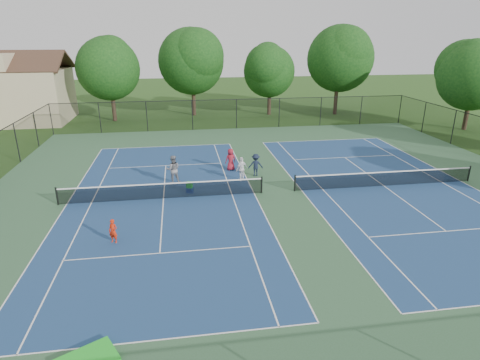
{
  "coord_description": "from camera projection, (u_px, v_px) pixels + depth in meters",
  "views": [
    {
      "loc": [
        -5.83,
        -22.44,
        9.22
      ],
      "look_at": [
        -2.54,
        -1.0,
        1.3
      ],
      "focal_mm": 30.0,
      "sensor_mm": 36.0,
      "label": 1
    }
  ],
  "objects": [
    {
      "name": "tennis_court_right",
      "position": [
        384.0,
        185.0,
        25.79
      ],
      "size": [
        12.0,
        23.83,
        1.07
      ],
      "color": "navy",
      "rests_on": "ground"
    },
    {
      "name": "ball_crate",
      "position": [
        190.0,
        190.0,
        24.71
      ],
      "size": [
        0.47,
        0.38,
        0.32
      ],
      "primitive_type": "cube",
      "rotation": [
        0.0,
        0.0,
        -0.31
      ],
      "color": "navy",
      "rests_on": "ground"
    },
    {
      "name": "bystander_c",
      "position": [
        231.0,
        159.0,
        28.6
      ],
      "size": [
        0.87,
        0.68,
        1.58
      ],
      "primitive_type": "imported",
      "rotation": [
        0.0,
        0.0,
        3.4
      ],
      "color": "maroon",
      "rests_on": "ground"
    },
    {
      "name": "tree_back_b",
      "position": [
        192.0,
        58.0,
        46.14
      ],
      "size": [
        7.6,
        7.6,
        10.03
      ],
      "color": "#2D2116",
      "rests_on": "ground"
    },
    {
      "name": "bystander_a",
      "position": [
        242.0,
        169.0,
        26.52
      ],
      "size": [
        1.01,
        0.89,
        1.63
      ],
      "primitive_type": "imported",
      "rotation": [
        0.0,
        0.0,
        3.78
      ],
      "color": "white",
      "rests_on": "ground"
    },
    {
      "name": "court_pad",
      "position": [
        278.0,
        192.0,
        24.83
      ],
      "size": [
        36.0,
        36.0,
        0.01
      ],
      "primitive_type": "cube",
      "color": "#325936",
      "rests_on": "ground"
    },
    {
      "name": "ball_hopper",
      "position": [
        189.0,
        185.0,
        24.59
      ],
      "size": [
        0.42,
        0.38,
        0.37
      ],
      "primitive_type": "cube",
      "rotation": [
        0.0,
        0.0,
        -0.43
      ],
      "color": "green",
      "rests_on": "ball_crate"
    },
    {
      "name": "ground",
      "position": [
        278.0,
        192.0,
        24.83
      ],
      "size": [
        140.0,
        140.0,
        0.0
      ],
      "primitive_type": "plane",
      "color": "#234716",
      "rests_on": "ground"
    },
    {
      "name": "bystander_b",
      "position": [
        256.0,
        165.0,
        27.44
      ],
      "size": [
        1.07,
        0.7,
        1.56
      ],
      "primitive_type": "imported",
      "rotation": [
        0.0,
        0.0,
        3.02
      ],
      "color": "#161F32",
      "rests_on": "ground"
    },
    {
      "name": "instructor",
      "position": [
        173.0,
        169.0,
        26.03
      ],
      "size": [
        0.94,
        0.75,
        1.88
      ],
      "primitive_type": "imported",
      "rotation": [
        0.0,
        0.0,
        3.18
      ],
      "color": "gray",
      "rests_on": "ground"
    },
    {
      "name": "child_player",
      "position": [
        113.0,
        231.0,
        18.65
      ],
      "size": [
        0.5,
        0.42,
        1.17
      ],
      "primitive_type": "imported",
      "rotation": [
        0.0,
        0.0,
        -0.39
      ],
      "color": "red",
      "rests_on": "ground"
    },
    {
      "name": "perimeter_fence",
      "position": [
        279.0,
        168.0,
        24.28
      ],
      "size": [
        36.08,
        36.08,
        3.02
      ],
      "color": "black",
      "rests_on": "ground"
    },
    {
      "name": "tree_back_c",
      "position": [
        270.0,
        68.0,
        46.87
      ],
      "size": [
        6.0,
        6.0,
        8.4
      ],
      "color": "#2D2116",
      "rests_on": "ground"
    },
    {
      "name": "tree_back_d",
      "position": [
        339.0,
        56.0,
        46.62
      ],
      "size": [
        7.8,
        7.8,
        10.37
      ],
      "color": "#2D2116",
      "rests_on": "ground"
    },
    {
      "name": "clapboard_house",
      "position": [
        19.0,
        94.0,
        43.71
      ],
      "size": [
        10.8,
        8.1,
        7.65
      ],
      "color": "tan",
      "rests_on": "ground"
    },
    {
      "name": "tree_side_e",
      "position": [
        475.0,
        71.0,
        39.11
      ],
      "size": [
        6.6,
        6.6,
        8.87
      ],
      "color": "#2D2116",
      "rests_on": "ground"
    },
    {
      "name": "tennis_court_left",
      "position": [
        163.0,
        197.0,
        23.8
      ],
      "size": [
        12.0,
        23.83,
        1.07
      ],
      "color": "navy",
      "rests_on": "ground"
    },
    {
      "name": "tree_back_a",
      "position": [
        109.0,
        65.0,
        43.19
      ],
      "size": [
        6.8,
        6.8,
        9.15
      ],
      "color": "#2D2116",
      "rests_on": "ground"
    }
  ]
}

